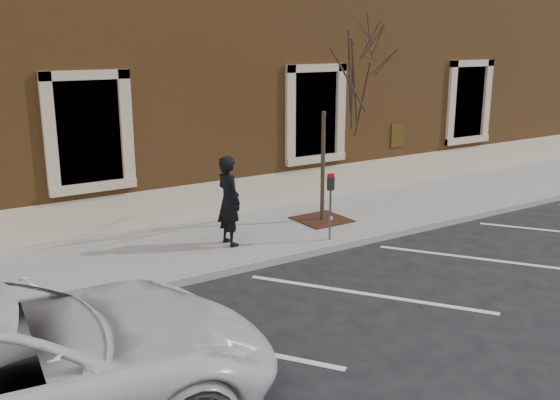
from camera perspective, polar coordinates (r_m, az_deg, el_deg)
ground at (r=12.74m, az=1.48°, el=-5.36°), size 120.00×120.00×0.00m
sidewalk_near at (r=14.11m, az=-2.55°, el=-3.05°), size 40.00×3.50×0.15m
curb_near at (r=12.68m, az=1.61°, el=-5.11°), size 40.00×0.12×0.15m
parking_stripes at (r=11.13m, az=7.99°, el=-8.53°), size 28.00×4.40×0.01m
building_civic at (r=18.87m, az=-12.25°, el=13.17°), size 40.00×8.62×8.00m
man at (r=12.90m, az=-4.69°, el=-0.08°), size 0.47×0.70×1.88m
parking_meter at (r=13.19m, az=4.64°, el=0.53°), size 0.13×0.10×1.45m
tree_grate at (r=14.88m, az=3.85°, el=-1.78°), size 1.15×1.15×0.03m
sapling at (r=14.31m, az=4.08°, el=10.90°), size 2.82×2.82×4.70m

